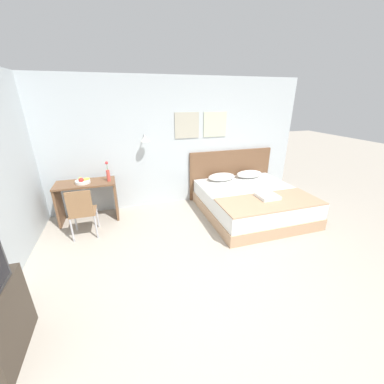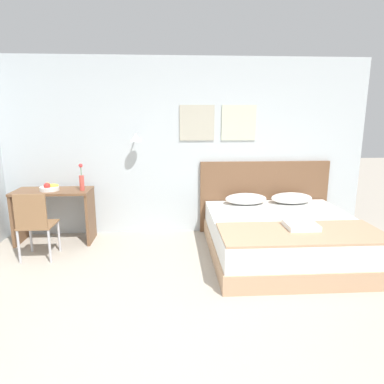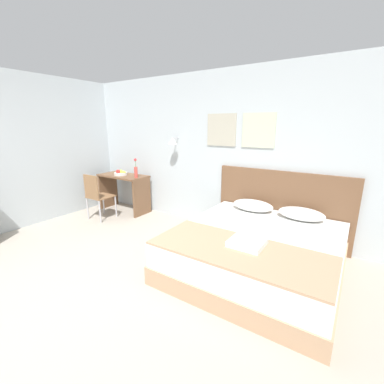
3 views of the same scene
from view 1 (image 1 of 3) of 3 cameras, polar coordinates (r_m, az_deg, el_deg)
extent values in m
plane|color=#B2A899|center=(3.16, 8.41, -23.73)|extent=(24.00, 24.00, 0.00)
cube|color=silver|center=(5.09, -5.18, 11.52)|extent=(5.88, 0.06, 2.65)
cube|color=#B7B29E|center=(5.09, -1.23, 15.85)|extent=(0.52, 0.02, 0.52)
cube|color=beige|center=(5.29, 5.60, 16.01)|extent=(0.52, 0.02, 0.52)
cylinder|color=#B2B2B7|center=(4.86, -11.50, 13.36)|extent=(0.02, 0.16, 0.02)
cone|color=white|center=(4.78, -11.33, 12.62)|extent=(0.17, 0.17, 0.12)
cube|color=tan|center=(5.02, 14.12, -3.91)|extent=(1.90, 2.00, 0.22)
cube|color=white|center=(4.92, 14.39, -1.24)|extent=(1.86, 1.96, 0.29)
cube|color=brown|center=(5.69, 9.30, 4.47)|extent=(2.02, 0.06, 1.11)
ellipsoid|color=white|center=(5.31, 7.17, 3.66)|extent=(0.62, 0.36, 0.16)
ellipsoid|color=white|center=(5.62, 13.69, 4.25)|extent=(0.62, 0.36, 0.16)
cube|color=tan|center=(4.42, 18.39, -2.20)|extent=(1.85, 0.80, 0.02)
cube|color=white|center=(4.53, 17.86, -0.96)|extent=(0.35, 0.34, 0.06)
cube|color=brown|center=(4.82, -24.51, 1.94)|extent=(1.06, 0.51, 0.03)
cube|color=brown|center=(5.05, -29.53, -2.85)|extent=(0.04, 0.47, 0.74)
cube|color=brown|center=(4.91, -17.93, -1.60)|extent=(0.04, 0.47, 0.74)
cube|color=#8E6642|center=(4.42, -24.87, -4.35)|extent=(0.41, 0.41, 0.02)
cube|color=#8E6642|center=(4.15, -25.64, -2.66)|extent=(0.38, 0.03, 0.44)
cylinder|color=#B7B7BC|center=(4.71, -26.44, -6.06)|extent=(0.03, 0.03, 0.43)
cylinder|color=#B7B7BC|center=(4.65, -21.92, -5.62)|extent=(0.03, 0.03, 0.43)
cylinder|color=#B7B7BC|center=(4.39, -27.07, -8.29)|extent=(0.03, 0.03, 0.43)
cylinder|color=#B7B7BC|center=(4.33, -22.20, -7.84)|extent=(0.03, 0.03, 0.43)
cylinder|color=silver|center=(4.78, -24.95, 2.27)|extent=(0.26, 0.26, 0.05)
ellipsoid|color=yellow|center=(4.76, -24.41, 2.80)|extent=(0.17, 0.11, 0.06)
sphere|color=#B2C156|center=(4.81, -25.42, 2.85)|extent=(0.08, 0.08, 0.08)
sphere|color=red|center=(4.72, -25.27, 2.62)|extent=(0.09, 0.09, 0.09)
cylinder|color=#D14C42|center=(4.70, -19.62, 3.77)|extent=(0.07, 0.07, 0.21)
cylinder|color=#3D7538|center=(4.65, -19.90, 5.83)|extent=(0.01, 0.01, 0.14)
sphere|color=#DB3838|center=(4.63, -20.01, 6.66)|extent=(0.06, 0.06, 0.06)
camera|label=2|loc=(1.15, 81.73, -21.54)|focal=32.00mm
camera|label=3|loc=(3.55, 56.63, 4.47)|focal=24.00mm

